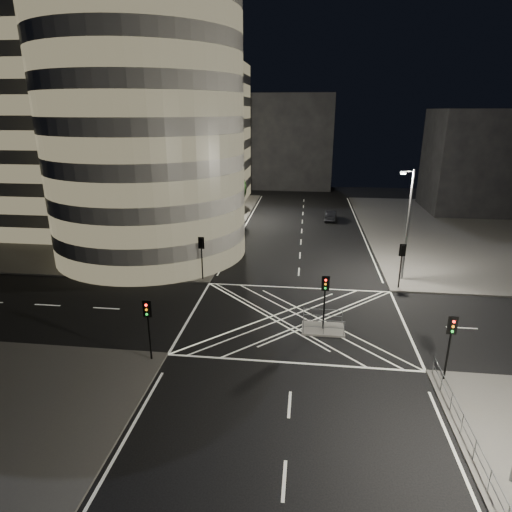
# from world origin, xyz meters

# --- Properties ---
(ground) EXTENTS (120.00, 120.00, 0.00)m
(ground) POSITION_xyz_m (0.00, 0.00, 0.00)
(ground) COLOR black
(ground) RESTS_ON ground
(sidewalk_far_left) EXTENTS (42.00, 42.00, 0.15)m
(sidewalk_far_left) POSITION_xyz_m (-29.00, 27.00, 0.07)
(sidewalk_far_left) COLOR #575451
(sidewalk_far_left) RESTS_ON ground
(central_island) EXTENTS (3.00, 2.00, 0.15)m
(central_island) POSITION_xyz_m (2.00, -1.50, 0.07)
(central_island) COLOR slate
(central_island) RESTS_ON ground
(office_tower_curved) EXTENTS (30.00, 29.00, 27.20)m
(office_tower_curved) POSITION_xyz_m (-20.74, 18.74, 12.65)
(office_tower_curved) COLOR gray
(office_tower_curved) RESTS_ON sidewalk_far_left
(office_block_rear) EXTENTS (24.00, 16.00, 22.00)m
(office_block_rear) POSITION_xyz_m (-22.00, 42.00, 11.15)
(office_block_rear) COLOR gray
(office_block_rear) RESTS_ON sidewalk_far_left
(building_right_far) EXTENTS (14.00, 12.00, 15.00)m
(building_right_far) POSITION_xyz_m (26.00, 40.00, 7.65)
(building_right_far) COLOR black
(building_right_far) RESTS_ON sidewalk_far_right
(building_far_end) EXTENTS (18.00, 8.00, 18.00)m
(building_far_end) POSITION_xyz_m (-4.00, 58.00, 9.00)
(building_far_end) COLOR black
(building_far_end) RESTS_ON ground
(tree_a) EXTENTS (4.06, 4.06, 7.17)m
(tree_a) POSITION_xyz_m (-10.50, 9.00, 4.97)
(tree_a) COLOR black
(tree_a) RESTS_ON sidewalk_far_left
(tree_b) EXTENTS (4.85, 4.85, 7.56)m
(tree_b) POSITION_xyz_m (-10.50, 15.00, 4.91)
(tree_b) COLOR black
(tree_b) RESTS_ON sidewalk_far_left
(tree_c) EXTENTS (4.66, 4.66, 7.82)m
(tree_c) POSITION_xyz_m (-10.50, 21.00, 5.28)
(tree_c) COLOR black
(tree_c) RESTS_ON sidewalk_far_left
(tree_d) EXTENTS (5.31, 5.31, 8.35)m
(tree_d) POSITION_xyz_m (-10.50, 27.00, 5.44)
(tree_d) COLOR black
(tree_d) RESTS_ON sidewalk_far_left
(tree_e) EXTENTS (4.26, 4.26, 6.28)m
(tree_e) POSITION_xyz_m (-10.50, 33.00, 3.97)
(tree_e) COLOR black
(tree_e) RESTS_ON sidewalk_far_left
(traffic_signal_fl) EXTENTS (0.55, 0.22, 4.00)m
(traffic_signal_fl) POSITION_xyz_m (-8.80, 6.80, 2.91)
(traffic_signal_fl) COLOR black
(traffic_signal_fl) RESTS_ON sidewalk_far_left
(traffic_signal_nl) EXTENTS (0.55, 0.22, 4.00)m
(traffic_signal_nl) POSITION_xyz_m (-8.80, -6.80, 2.91)
(traffic_signal_nl) COLOR black
(traffic_signal_nl) RESTS_ON sidewalk_near_left
(traffic_signal_fr) EXTENTS (0.55, 0.22, 4.00)m
(traffic_signal_fr) POSITION_xyz_m (8.80, 6.80, 2.91)
(traffic_signal_fr) COLOR black
(traffic_signal_fr) RESTS_ON sidewalk_far_right
(traffic_signal_nr) EXTENTS (0.55, 0.22, 4.00)m
(traffic_signal_nr) POSITION_xyz_m (8.80, -6.80, 2.91)
(traffic_signal_nr) COLOR black
(traffic_signal_nr) RESTS_ON sidewalk_near_right
(traffic_signal_island) EXTENTS (0.55, 0.22, 4.00)m
(traffic_signal_island) POSITION_xyz_m (2.00, -1.50, 2.91)
(traffic_signal_island) COLOR black
(traffic_signal_island) RESTS_ON central_island
(street_lamp_left_near) EXTENTS (1.25, 0.25, 10.00)m
(street_lamp_left_near) POSITION_xyz_m (-9.44, 12.00, 5.54)
(street_lamp_left_near) COLOR slate
(street_lamp_left_near) RESTS_ON sidewalk_far_left
(street_lamp_left_far) EXTENTS (1.25, 0.25, 10.00)m
(street_lamp_left_far) POSITION_xyz_m (-9.44, 30.00, 5.54)
(street_lamp_left_far) COLOR slate
(street_lamp_left_far) RESTS_ON sidewalk_far_left
(street_lamp_right_far) EXTENTS (1.25, 0.25, 10.00)m
(street_lamp_right_far) POSITION_xyz_m (9.44, 9.00, 5.54)
(street_lamp_right_far) COLOR slate
(street_lamp_right_far) RESTS_ON sidewalk_far_right
(railing_near_right) EXTENTS (0.06, 11.70, 1.10)m
(railing_near_right) POSITION_xyz_m (8.30, -12.15, 0.70)
(railing_near_right) COLOR slate
(railing_near_right) RESTS_ON sidewalk_near_right
(railing_island_south) EXTENTS (2.80, 0.06, 1.10)m
(railing_island_south) POSITION_xyz_m (2.00, -2.40, 0.70)
(railing_island_south) COLOR slate
(railing_island_south) RESTS_ON central_island
(railing_island_north) EXTENTS (2.80, 0.06, 1.10)m
(railing_island_north) POSITION_xyz_m (2.00, -0.60, 0.70)
(railing_island_north) COLOR slate
(railing_island_north) RESTS_ON central_island
(sedan) EXTENTS (1.93, 4.48, 1.44)m
(sedan) POSITION_xyz_m (3.97, 31.22, 0.72)
(sedan) COLOR black
(sedan) RESTS_ON ground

